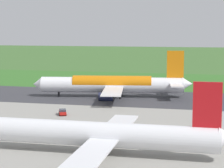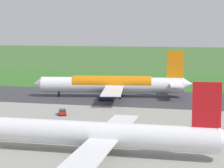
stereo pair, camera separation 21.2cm
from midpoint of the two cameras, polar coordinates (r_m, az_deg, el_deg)
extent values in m
plane|color=#3D662D|center=(144.84, 2.40, -1.84)|extent=(800.00, 800.00, 0.00)
cube|color=#38383D|center=(144.83, 2.40, -1.83)|extent=(600.00, 35.00, 0.06)
cube|color=gray|center=(78.26, -7.62, -9.91)|extent=(440.00, 110.00, 0.05)
cube|color=#346B27|center=(184.75, 4.81, 0.15)|extent=(600.00, 80.00, 0.04)
cylinder|color=white|center=(145.49, 0.04, -0.12)|extent=(48.20, 13.01, 5.20)
cone|color=white|center=(149.36, -9.77, -0.03)|extent=(3.77, 5.37, 4.94)
cone|color=white|center=(145.93, 9.96, 0.03)|extent=(4.18, 4.93, 4.42)
cube|color=orange|center=(144.87, 8.41, 2.60)|extent=(5.61, 1.41, 9.00)
cube|color=white|center=(140.09, 8.54, -0.16)|extent=(5.42, 9.53, 0.36)
cube|color=white|center=(150.97, 8.21, 0.39)|extent=(5.42, 9.53, 0.36)
cube|color=white|center=(134.61, 0.15, -0.90)|extent=(9.53, 22.69, 0.35)
cube|color=white|center=(156.37, 0.68, 0.26)|extent=(9.53, 22.69, 0.35)
cylinder|color=#23284C|center=(138.62, -0.78, -1.70)|extent=(4.90, 3.50, 2.80)
cylinder|color=#23284C|center=(153.40, -0.33, -0.81)|extent=(4.90, 3.50, 2.80)
cylinder|color=black|center=(148.16, -7.02, -1.01)|extent=(0.70, 0.70, 3.42)
cylinder|color=black|center=(141.72, 1.14, -1.34)|extent=(0.70, 0.70, 3.42)
cylinder|color=black|center=(149.62, 1.29, -0.87)|extent=(0.70, 0.70, 3.42)
cylinder|color=orange|center=(145.43, 0.04, 0.09)|extent=(26.90, 9.49, 5.23)
cylinder|color=white|center=(80.04, -1.28, -6.69)|extent=(42.69, 5.01, 4.62)
cube|color=red|center=(76.44, 12.50, -2.71)|extent=(4.98, 0.49, 8.00)
cube|color=white|center=(70.79, -2.52, -8.89)|extent=(5.51, 19.59, 0.31)
cube|color=white|center=(89.19, 0.81, -5.46)|extent=(5.51, 19.59, 0.31)
cylinder|color=black|center=(80.83, -1.27, -8.77)|extent=(0.71, 0.71, 1.42)
cube|color=#B21914|center=(116.97, -6.52, -3.76)|extent=(3.32, 4.57, 0.75)
cube|color=#2D333D|center=(116.65, -6.52, -3.46)|extent=(2.43, 2.69, 0.55)
cylinder|color=black|center=(118.37, -6.97, -3.81)|extent=(0.46, 0.67, 0.64)
cylinder|color=black|center=(118.46, -6.15, -3.79)|extent=(0.46, 0.67, 0.64)
cylinder|color=black|center=(115.62, -6.90, -4.08)|extent=(0.46, 0.67, 0.64)
cylinder|color=black|center=(115.72, -6.06, -4.06)|extent=(0.46, 0.67, 0.64)
cylinder|color=slate|center=(184.44, 7.51, 0.43)|extent=(0.10, 0.10, 2.16)
cube|color=red|center=(184.30, 7.52, 0.86)|extent=(0.60, 0.04, 0.60)
cone|color=orange|center=(181.60, 4.91, 0.11)|extent=(0.40, 0.40, 0.55)
camera|label=1|loc=(0.11, -89.96, 0.01)|focal=69.15mm
camera|label=2|loc=(0.11, 90.04, -0.01)|focal=69.15mm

